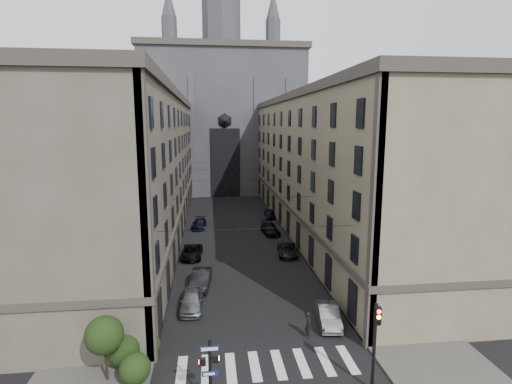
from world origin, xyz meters
name	(u,v)px	position (x,y,z in m)	size (l,w,h in m)	color
sidewalk_left	(157,235)	(-10.50, 36.00, 0.07)	(7.00, 80.00, 0.15)	#383533
sidewalk_right	(308,230)	(10.50, 36.00, 0.07)	(7.00, 80.00, 0.15)	#383533
zebra_crossing	(267,365)	(0.00, 5.00, 0.01)	(11.00, 3.20, 0.01)	beige
building_left	(131,167)	(-13.44, 36.00, 9.34)	(13.60, 60.60, 18.85)	#464036
building_right	(331,164)	(13.44, 36.00, 9.34)	(13.60, 60.60, 18.85)	brown
gothic_tower	(223,111)	(0.00, 74.96, 17.80)	(35.00, 23.00, 58.00)	#2D2D33
pedestrian_signal_left	(210,369)	(-3.51, 1.50, 2.32)	(1.02, 0.38, 4.00)	black
traffic_light_right	(375,337)	(5.60, 1.92, 3.29)	(0.34, 0.50, 5.20)	black
shrub_cluster	(121,348)	(-8.72, 5.01, 1.80)	(3.90, 4.40, 3.90)	black
tram_wires	(234,181)	(0.00, 35.63, 7.25)	(14.00, 60.00, 0.43)	black
car_left_near	(192,300)	(-4.96, 13.29, 0.76)	(1.78, 4.43, 1.51)	slate
car_left_midnear	(201,279)	(-4.28, 17.78, 0.78)	(1.64, 4.72, 1.55)	black
car_left_midfar	(192,252)	(-5.45, 26.13, 0.66)	(2.20, 4.78, 1.33)	black
car_left_far	(199,224)	(-4.91, 39.12, 0.66)	(1.86, 4.57, 1.33)	black
car_right_near	(328,315)	(5.35, 9.63, 0.71)	(1.49, 4.28, 1.41)	slate
car_right_midnear	(287,250)	(5.42, 25.72, 0.64)	(2.13, 4.62, 1.28)	black
car_right_midfar	(270,229)	(4.83, 34.82, 0.69)	(1.94, 4.78, 1.39)	black
car_right_far	(270,214)	(6.20, 44.37, 0.67)	(1.57, 3.91, 1.33)	black
pedestrian	(308,324)	(3.41, 8.00, 0.94)	(0.68, 0.45, 1.88)	black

